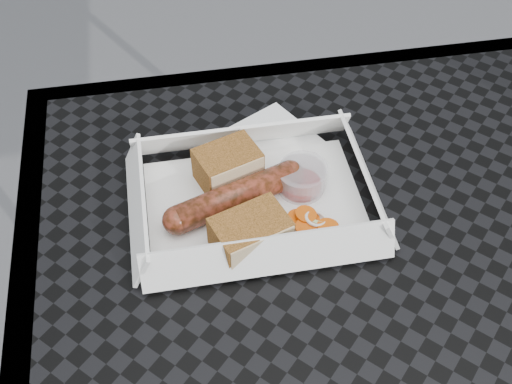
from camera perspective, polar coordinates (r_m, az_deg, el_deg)
The scene contains 9 objects.
patio_table at distance 0.68m, azimuth 16.06°, elevation -14.16°, with size 0.80×0.80×0.74m.
food_tray at distance 0.66m, azimuth -0.15°, elevation -0.99°, with size 0.22×0.15×0.00m, color white.
bratwurst at distance 0.65m, azimuth -1.85°, elevation -0.39°, with size 0.15×0.07×0.03m.
bread_near at distance 0.67m, azimuth -2.52°, elevation 2.34°, with size 0.06×0.05×0.04m, color brown.
bread_far at distance 0.61m, azimuth -0.49°, elevation -3.69°, with size 0.07×0.05×0.04m, color brown.
veg_garnish at distance 0.64m, azimuth 5.30°, elevation -3.00°, with size 0.03×0.03×0.00m.
napkin at distance 0.72m, azimuth 1.18°, elevation 3.59°, with size 0.12×0.12×0.00m, color white.
condiment_cup_sauce at distance 0.67m, azimuth 4.03°, elevation 1.03°, with size 0.05×0.05×0.03m, color maroon.
condiment_cup_empty at distance 0.67m, azimuth 4.20°, elevation 1.34°, with size 0.05×0.05×0.03m, color silver.
Camera 1 is at (-0.23, -0.26, 1.25)m, focal length 45.00 mm.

